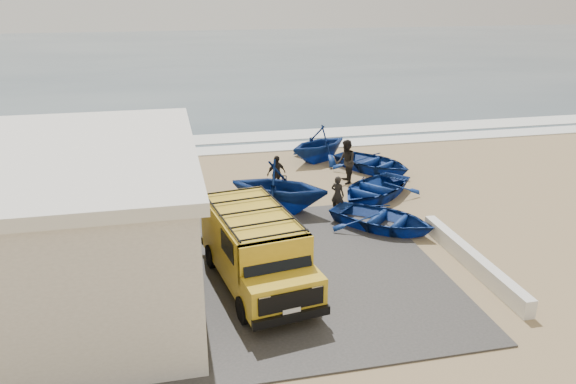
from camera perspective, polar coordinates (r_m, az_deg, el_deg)
ground at (r=19.42m, az=0.65°, el=-5.16°), size 160.00×160.00×0.00m
slab at (r=17.33m, az=-4.34°, el=-8.45°), size 12.00×10.00×0.05m
ocean at (r=73.66m, az=-9.59°, el=13.45°), size 180.00×88.00×0.01m
surf_line at (r=30.50m, az=-4.50°, el=4.37°), size 180.00×1.60×0.06m
surf_wash at (r=32.90m, az=-5.13°, el=5.51°), size 180.00×2.20×0.04m
building at (r=16.65m, az=-23.64°, el=-3.28°), size 8.40×9.40×4.30m
parapet at (r=18.56m, az=18.19°, el=-6.58°), size 0.35×6.00×0.55m
van at (r=16.36m, az=-3.33°, el=-5.54°), size 2.88×5.55×2.27m
boat_near_left at (r=20.60m, az=9.56°, el=-2.70°), size 4.69×4.69×0.80m
boat_near_right at (r=23.53m, az=8.73°, el=0.35°), size 5.00×4.81×0.84m
boat_mid_left at (r=21.71m, az=-0.94°, el=0.59°), size 5.09×4.91×2.06m
boat_mid_right at (r=27.05m, az=8.61°, el=2.97°), size 4.56×4.87×0.82m
boat_far_left at (r=28.21m, az=3.14°, el=4.94°), size 4.45×4.26×1.81m
fisherman_front at (r=21.72m, az=5.05°, el=-0.27°), size 0.64×0.64×1.50m
fisherman_middle at (r=25.05m, az=5.92°, el=3.07°), size 0.87×1.05×1.97m
fisherman_back at (r=23.93m, az=-1.19°, el=1.87°), size 1.01×0.72×1.59m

